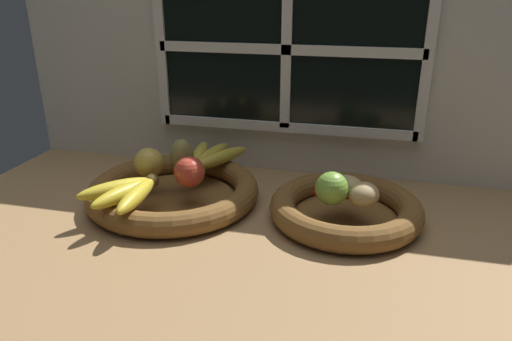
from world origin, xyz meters
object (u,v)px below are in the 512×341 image
(apple_golden_left, at_px, (149,163))
(chili_pepper, at_px, (340,197))
(potato_small, at_px, (364,195))
(potato_large, at_px, (347,187))
(lime_near, at_px, (332,189))
(banana_bunch_back, at_px, (210,156))
(pear_brown, at_px, (182,157))
(banana_bunch_front, at_px, (126,192))
(fruit_bowl_right, at_px, (345,209))
(fruit_bowl_left, at_px, (174,191))
(apple_red_right, at_px, (189,172))

(apple_golden_left, xyz_separation_m, chili_pepper, (0.42, -0.03, -0.02))
(apple_golden_left, bearing_deg, potato_small, -4.90)
(potato_large, distance_m, lime_near, 0.05)
(banana_bunch_back, bearing_deg, pear_brown, -111.42)
(banana_bunch_front, bearing_deg, potato_large, 15.11)
(potato_large, relative_size, chili_pepper, 0.72)
(pear_brown, xyz_separation_m, banana_bunch_front, (-0.06, -0.15, -0.03))
(fruit_bowl_right, xyz_separation_m, pear_brown, (-0.37, 0.03, 0.07))
(fruit_bowl_left, relative_size, apple_red_right, 5.71)
(banana_bunch_front, bearing_deg, fruit_bowl_right, 15.11)
(fruit_bowl_left, bearing_deg, apple_golden_left, 173.74)
(apple_golden_left, height_order, potato_small, apple_golden_left)
(potato_small, bearing_deg, potato_large, 135.00)
(potato_large, bearing_deg, apple_golden_left, 179.17)
(lime_near, bearing_deg, pear_brown, 167.50)
(fruit_bowl_right, xyz_separation_m, apple_golden_left, (-0.44, 0.01, 0.06))
(fruit_bowl_right, xyz_separation_m, banana_bunch_front, (-0.43, -0.12, 0.04))
(fruit_bowl_left, bearing_deg, potato_small, -4.70)
(fruit_bowl_left, xyz_separation_m, potato_small, (0.41, -0.03, 0.05))
(pear_brown, xyz_separation_m, chili_pepper, (0.36, -0.06, -0.03))
(fruit_bowl_right, relative_size, potato_large, 4.22)
(pear_brown, bearing_deg, apple_golden_left, -157.58)
(pear_brown, distance_m, banana_bunch_front, 0.16)
(apple_golden_left, distance_m, banana_bunch_back, 0.16)
(banana_bunch_front, bearing_deg, pear_brown, 68.23)
(apple_red_right, relative_size, pear_brown, 0.80)
(chili_pepper, bearing_deg, potato_large, 73.50)
(pear_brown, bearing_deg, banana_bunch_front, -111.77)
(potato_large, bearing_deg, apple_red_right, -175.75)
(fruit_bowl_right, distance_m, apple_red_right, 0.34)
(fruit_bowl_right, distance_m, potato_large, 0.05)
(fruit_bowl_left, xyz_separation_m, banana_bunch_front, (-0.05, -0.12, 0.04))
(pear_brown, distance_m, banana_bunch_back, 0.10)
(banana_bunch_back, bearing_deg, banana_bunch_front, -111.64)
(apple_golden_left, height_order, potato_large, apple_golden_left)
(chili_pepper, bearing_deg, fruit_bowl_right, 73.50)
(apple_red_right, relative_size, potato_large, 0.90)
(pear_brown, relative_size, lime_near, 1.26)
(pear_brown, distance_m, potato_large, 0.37)
(apple_golden_left, bearing_deg, chili_pepper, -3.67)
(fruit_bowl_right, distance_m, chili_pepper, 0.04)
(banana_bunch_front, bearing_deg, chili_pepper, 12.83)
(potato_small, height_order, potato_large, potato_small)
(banana_bunch_back, height_order, chili_pepper, banana_bunch_back)
(potato_large, bearing_deg, chili_pepper, -119.79)
(potato_large, height_order, chili_pepper, potato_large)
(fruit_bowl_left, distance_m, banana_bunch_front, 0.13)
(banana_bunch_front, height_order, lime_near, lime_near)
(banana_bunch_back, distance_m, potato_large, 0.36)
(apple_red_right, distance_m, chili_pepper, 0.32)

